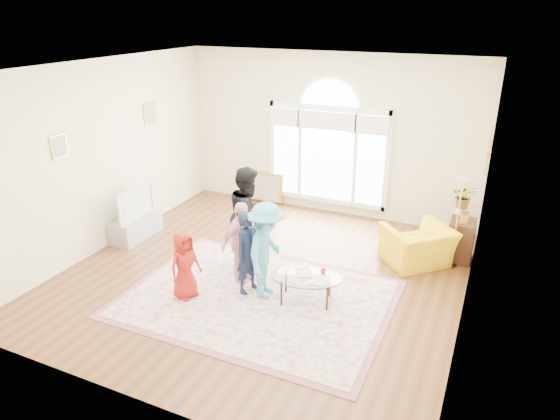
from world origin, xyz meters
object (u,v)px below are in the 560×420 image
at_px(tv_console, 136,227).
at_px(coffee_table, 306,278).
at_px(area_rug, 257,298).
at_px(television, 133,202).
at_px(armchair, 418,246).

xyz_separation_m(tv_console, coffee_table, (3.66, -0.74, 0.19)).
xyz_separation_m(area_rug, television, (-2.98, 0.97, 0.70)).
relative_size(television, coffee_table, 0.88).
xyz_separation_m(coffee_table, armchair, (1.24, 1.83, -0.07)).
bearing_deg(area_rug, tv_console, 162.10).
distance_m(area_rug, coffee_table, 0.81).
xyz_separation_m(television, armchair, (4.90, 1.09, -0.38)).
bearing_deg(area_rug, armchair, 47.05).
distance_m(tv_console, armchair, 5.02).
height_order(coffee_table, armchair, armchair).
bearing_deg(tv_console, armchair, 12.52).
bearing_deg(armchair, coffee_table, 11.86).
relative_size(area_rug, armchair, 3.56).
distance_m(area_rug, tv_console, 3.15).
bearing_deg(coffee_table, tv_console, 154.74).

